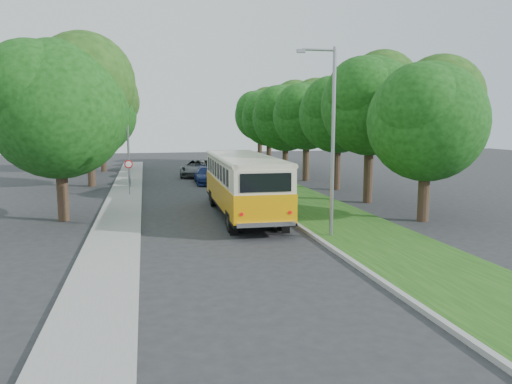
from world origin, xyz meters
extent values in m
plane|color=#28282B|center=(0.00, 0.00, 0.00)|extent=(120.00, 120.00, 0.00)
cube|color=gray|center=(3.60, 5.00, 0.07)|extent=(0.20, 70.00, 0.15)
cube|color=#1A4713|center=(5.95, 5.00, 0.07)|extent=(4.50, 70.00, 0.13)
cube|color=gray|center=(-4.80, 5.00, 0.06)|extent=(2.20, 70.00, 0.12)
cylinder|color=#332319|center=(10.15, 0.00, 1.67)|extent=(0.56, 0.56, 3.35)
sphere|color=#103B0D|center=(10.15, 0.00, 4.95)|extent=(5.85, 5.85, 5.85)
sphere|color=#103B0D|center=(11.18, 0.58, 6.12)|extent=(4.38, 4.38, 4.38)
sphere|color=#103B0D|center=(9.28, -0.73, 5.68)|extent=(4.09, 4.09, 4.09)
cylinder|color=#332319|center=(9.96, 6.00, 2.13)|extent=(0.56, 0.56, 4.26)
sphere|color=#103B0D|center=(9.96, 6.00, 5.91)|extent=(5.98, 5.98, 5.98)
sphere|color=#103B0D|center=(11.01, 6.60, 7.10)|extent=(4.49, 4.49, 4.49)
sphere|color=#103B0D|center=(9.06, 5.25, 6.65)|extent=(4.19, 4.19, 4.19)
cylinder|color=#332319|center=(10.28, 12.00, 1.98)|extent=(0.56, 0.56, 3.95)
sphere|color=#103B0D|center=(10.28, 12.00, 5.49)|extent=(5.61, 5.61, 5.61)
sphere|color=#103B0D|center=(11.26, 12.56, 6.62)|extent=(4.21, 4.21, 4.21)
sphere|color=#103B0D|center=(9.44, 11.30, 6.20)|extent=(3.92, 3.92, 3.92)
cylinder|color=#332319|center=(9.90, 18.00, 1.93)|extent=(0.56, 0.56, 3.86)
sphere|color=#103B0D|center=(9.90, 18.00, 5.41)|extent=(5.64, 5.64, 5.64)
sphere|color=#103B0D|center=(10.89, 18.56, 6.54)|extent=(4.23, 4.23, 4.23)
sphere|color=#103B0D|center=(9.05, 17.30, 6.12)|extent=(3.95, 3.95, 3.95)
cylinder|color=#332319|center=(9.80, 24.00, 1.79)|extent=(0.56, 0.56, 3.58)
sphere|color=#103B0D|center=(9.80, 24.00, 5.33)|extent=(6.36, 6.36, 6.36)
sphere|color=#103B0D|center=(10.91, 24.64, 6.60)|extent=(4.77, 4.77, 4.77)
sphere|color=#103B0D|center=(8.84, 23.21, 6.12)|extent=(4.45, 4.45, 4.45)
cylinder|color=#332319|center=(9.67, 30.00, 1.84)|extent=(0.56, 0.56, 3.68)
sphere|color=#103B0D|center=(9.67, 30.00, 5.31)|extent=(5.91, 5.91, 5.91)
sphere|color=#103B0D|center=(10.70, 30.59, 6.49)|extent=(4.43, 4.43, 4.43)
sphere|color=#103B0D|center=(8.78, 29.26, 6.05)|extent=(4.14, 4.14, 4.14)
cylinder|color=#332319|center=(10.05, 36.00, 2.02)|extent=(0.56, 0.56, 4.05)
sphere|color=#103B0D|center=(10.05, 36.00, 5.69)|extent=(5.97, 5.97, 5.97)
sphere|color=#103B0D|center=(11.09, 36.60, 6.88)|extent=(4.48, 4.48, 4.48)
sphere|color=#103B0D|center=(9.15, 35.25, 6.43)|extent=(4.18, 4.18, 4.18)
cylinder|color=#332319|center=(-7.50, 4.00, 1.84)|extent=(0.56, 0.56, 3.68)
sphere|color=#103B0D|center=(-7.50, 4.00, 5.55)|extent=(6.80, 6.80, 6.80)
sphere|color=#103B0D|center=(-6.31, 4.68, 6.91)|extent=(5.10, 5.10, 5.10)
sphere|color=#103B0D|center=(-8.52, 3.15, 6.40)|extent=(4.76, 4.76, 4.76)
cylinder|color=#332319|center=(-7.50, 18.00, 1.84)|extent=(0.56, 0.56, 3.68)
sphere|color=#103B0D|center=(-7.50, 18.00, 5.55)|extent=(6.80, 6.80, 6.80)
sphere|color=#103B0D|center=(-6.31, 18.68, 6.91)|extent=(5.10, 5.10, 5.10)
sphere|color=#103B0D|center=(-8.52, 17.15, 6.40)|extent=(4.76, 4.76, 4.76)
cylinder|color=#332319|center=(-7.50, 30.00, 1.84)|extent=(0.56, 0.56, 3.68)
sphere|color=#103B0D|center=(-7.50, 30.00, 5.55)|extent=(6.80, 6.80, 6.80)
sphere|color=#103B0D|center=(-6.31, 30.68, 6.91)|extent=(5.10, 5.10, 5.10)
sphere|color=#103B0D|center=(-8.52, 29.15, 6.40)|extent=(4.76, 4.76, 4.76)
cylinder|color=gray|center=(4.30, -2.50, 4.00)|extent=(0.16, 0.16, 8.00)
cylinder|color=gray|center=(3.60, -2.50, 7.85)|extent=(1.40, 0.10, 0.10)
cube|color=gray|center=(2.85, -2.50, 7.78)|extent=(0.35, 0.16, 0.14)
cylinder|color=gray|center=(-4.60, 16.00, 3.75)|extent=(0.16, 0.16, 7.50)
cylinder|color=gray|center=(-5.30, 16.00, 7.35)|extent=(1.40, 0.10, 0.10)
cube|color=gray|center=(-6.05, 16.00, 7.28)|extent=(0.35, 0.16, 0.14)
cylinder|color=gray|center=(-4.50, 12.00, 1.25)|extent=(0.06, 0.06, 2.50)
cone|color=red|center=(-4.50, 11.96, 2.15)|extent=(0.56, 0.02, 0.56)
cone|color=white|center=(-4.50, 11.94, 2.15)|extent=(0.40, 0.02, 0.40)
imported|color=#9E9DA1|center=(1.88, 8.63, 0.68)|extent=(2.89, 4.32, 1.37)
imported|color=white|center=(3.00, 17.92, 0.62)|extent=(1.56, 3.82, 1.23)
imported|color=navy|center=(1.42, 17.67, 0.68)|extent=(2.04, 4.71, 1.35)
imported|color=#575B5F|center=(1.23, 23.32, 0.76)|extent=(3.79, 5.95, 1.53)
camera|label=1|loc=(-3.41, -22.25, 4.96)|focal=35.00mm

